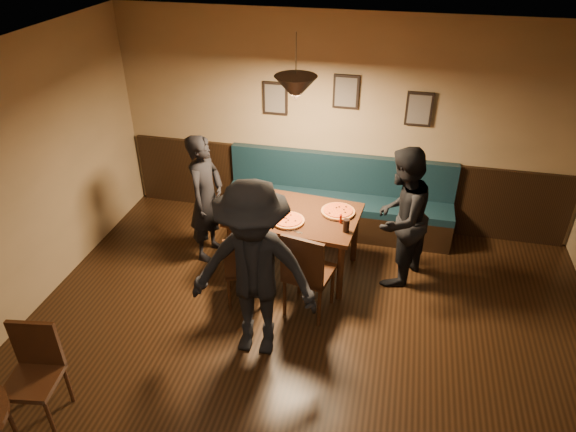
% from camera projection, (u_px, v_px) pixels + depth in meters
% --- Properties ---
extents(floor, '(7.00, 7.00, 0.00)m').
position_uv_depth(floor, '(281.00, 426.00, 4.46)').
color(floor, black).
rests_on(floor, ground).
extents(ceiling, '(7.00, 7.00, 0.00)m').
position_uv_depth(ceiling, '(278.00, 116.00, 3.00)').
color(ceiling, silver).
rests_on(ceiling, ground).
extents(wall_back, '(6.00, 0.00, 6.00)m').
position_uv_depth(wall_back, '(344.00, 125.00, 6.64)').
color(wall_back, '#8C704F').
rests_on(wall_back, ground).
extents(wainscot, '(5.88, 0.06, 1.00)m').
position_uv_depth(wainscot, '(340.00, 188.00, 7.09)').
color(wainscot, black).
rests_on(wainscot, ground).
extents(booth_bench, '(3.00, 0.60, 1.00)m').
position_uv_depth(booth_bench, '(337.00, 198.00, 6.86)').
color(booth_bench, '#0F232D').
rests_on(booth_bench, ground).
extents(picture_left, '(0.32, 0.04, 0.42)m').
position_uv_depth(picture_left, '(275.00, 98.00, 6.63)').
color(picture_left, black).
rests_on(picture_left, wall_back).
extents(picture_center, '(0.32, 0.04, 0.42)m').
position_uv_depth(picture_center, '(346.00, 92.00, 6.38)').
color(picture_center, black).
rests_on(picture_center, wall_back).
extents(picture_right, '(0.32, 0.04, 0.42)m').
position_uv_depth(picture_right, '(419.00, 109.00, 6.29)').
color(picture_right, black).
rests_on(picture_right, wall_back).
extents(pendant_lamp, '(0.44, 0.44, 0.25)m').
position_uv_depth(pendant_lamp, '(296.00, 88.00, 5.21)').
color(pendant_lamp, black).
rests_on(pendant_lamp, ceiling).
extents(dining_table, '(1.54, 1.07, 0.78)m').
position_uv_depth(dining_table, '(295.00, 241.00, 6.18)').
color(dining_table, black).
rests_on(dining_table, floor).
extents(chair_near_left, '(0.52, 0.52, 0.93)m').
position_uv_depth(chair_near_left, '(244.00, 265.00, 5.66)').
color(chair_near_left, black).
rests_on(chair_near_left, floor).
extents(chair_near_right, '(0.55, 0.55, 1.05)m').
position_uv_depth(chair_near_right, '(309.00, 270.00, 5.47)').
color(chair_near_right, black).
rests_on(chair_near_right, floor).
extents(diner_left, '(0.46, 0.63, 1.61)m').
position_uv_depth(diner_left, '(206.00, 198.00, 6.23)').
color(diner_left, black).
rests_on(diner_left, floor).
extents(diner_right, '(0.91, 1.00, 1.67)m').
position_uv_depth(diner_right, '(400.00, 218.00, 5.78)').
color(diner_right, black).
rests_on(diner_right, floor).
extents(diner_front, '(1.23, 0.72, 1.87)m').
position_uv_depth(diner_front, '(254.00, 272.00, 4.78)').
color(diner_front, black).
rests_on(diner_front, floor).
extents(pizza_a, '(0.42, 0.42, 0.04)m').
position_uv_depth(pizza_a, '(260.00, 202.00, 6.15)').
color(pizza_a, orange).
rests_on(pizza_a, dining_table).
extents(pizza_b, '(0.46, 0.46, 0.04)m').
position_uv_depth(pizza_b, '(288.00, 220.00, 5.80)').
color(pizza_b, orange).
rests_on(pizza_b, dining_table).
extents(pizza_c, '(0.52, 0.52, 0.04)m').
position_uv_depth(pizza_c, '(338.00, 211.00, 5.96)').
color(pizza_c, orange).
rests_on(pizza_c, dining_table).
extents(soda_glass, '(0.08, 0.08, 0.15)m').
position_uv_depth(soda_glass, '(346.00, 226.00, 5.61)').
color(soda_glass, black).
rests_on(soda_glass, dining_table).
extents(tabasco_bottle, '(0.04, 0.04, 0.13)m').
position_uv_depth(tabasco_bottle, '(341.00, 218.00, 5.76)').
color(tabasco_bottle, maroon).
rests_on(tabasco_bottle, dining_table).
extents(napkin_a, '(0.20, 0.20, 0.01)m').
position_uv_depth(napkin_a, '(254.00, 198.00, 6.28)').
color(napkin_a, '#1B6621').
rests_on(napkin_a, dining_table).
extents(napkin_b, '(0.19, 0.19, 0.01)m').
position_uv_depth(napkin_b, '(245.00, 219.00, 5.85)').
color(napkin_b, '#1A6531').
rests_on(napkin_b, dining_table).
extents(cutlery_set, '(0.18, 0.10, 0.00)m').
position_uv_depth(cutlery_set, '(287.00, 230.00, 5.67)').
color(cutlery_set, silver).
rests_on(cutlery_set, dining_table).
extents(cafe_chair_far, '(0.47, 0.47, 0.93)m').
position_uv_depth(cafe_chair_far, '(32.00, 380.00, 4.31)').
color(cafe_chair_far, black).
rests_on(cafe_chair_far, floor).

